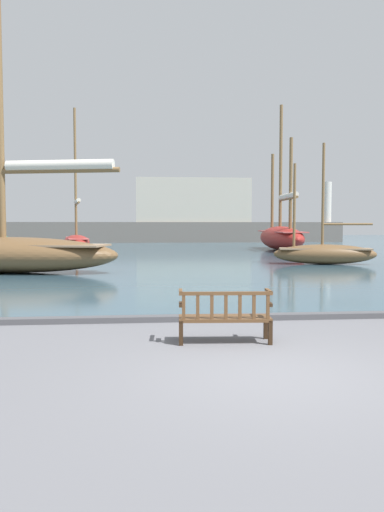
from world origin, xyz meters
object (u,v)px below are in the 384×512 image
object	(u,v)px
sailboat_outer_starboard	(281,236)
sailboat_nearest_starboard	(324,253)
sailboat_far_port	(9,247)
sailboat_distant_harbor	(77,240)
park_bench	(225,316)

from	to	relation	value
sailboat_outer_starboard	sailboat_nearest_starboard	bearing A→B (deg)	-96.47
sailboat_nearest_starboard	sailboat_far_port	size ratio (longest dim) A/B	0.49
sailboat_nearest_starboard	sailboat_distant_harbor	bearing A→B (deg)	130.97
sailboat_outer_starboard	sailboat_far_port	distance (m)	23.16
sailboat_far_port	sailboat_distant_harbor	xyz separation A→B (m)	(0.09, 19.50, -0.26)
sailboat_outer_starboard	sailboat_distant_harbor	xyz separation A→B (m)	(-15.96, 2.81, -0.34)
park_bench	sailboat_nearest_starboard	bearing A→B (deg)	64.28
sailboat_nearest_starboard	sailboat_distant_harbor	distance (m)	21.96
park_bench	sailboat_outer_starboard	xyz separation A→B (m)	(9.05, 29.31, 0.72)
sailboat_nearest_starboard	sailboat_far_port	distance (m)	14.79
park_bench	sailboat_outer_starboard	size ratio (longest dim) A/B	0.15
sailboat_nearest_starboard	sailboat_far_port	bearing A→B (deg)	-168.61
park_bench	sailboat_nearest_starboard	size ratio (longest dim) A/B	0.27
park_bench	sailboat_distant_harbor	world-z (taller)	sailboat_distant_harbor
park_bench	sailboat_far_port	size ratio (longest dim) A/B	0.13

